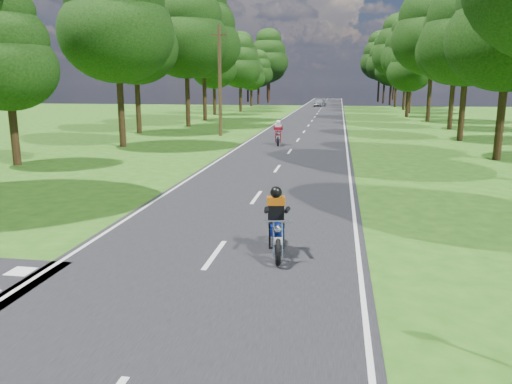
# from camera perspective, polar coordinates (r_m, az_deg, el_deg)

# --- Properties ---
(ground) EXTENTS (160.00, 160.00, 0.00)m
(ground) POSITION_cam_1_polar(r_m,az_deg,el_deg) (9.93, -7.58, -11.03)
(ground) COLOR #254E12
(ground) RESTS_ON ground
(main_road) EXTENTS (7.00, 140.00, 0.02)m
(main_road) POSITION_cam_1_polar(r_m,az_deg,el_deg) (58.90, 6.72, 8.50)
(main_road) COLOR black
(main_road) RESTS_ON ground
(road_markings) EXTENTS (7.40, 140.00, 0.01)m
(road_markings) POSITION_cam_1_polar(r_m,az_deg,el_deg) (57.04, 6.49, 8.40)
(road_markings) COLOR silver
(road_markings) RESTS_ON main_road
(treeline) EXTENTS (40.00, 115.35, 14.78)m
(treeline) POSITION_cam_1_polar(r_m,az_deg,el_deg) (68.91, 8.55, 15.87)
(treeline) COLOR black
(treeline) RESTS_ON ground
(telegraph_pole) EXTENTS (1.20, 0.26, 8.00)m
(telegraph_pole) POSITION_cam_1_polar(r_m,az_deg,el_deg) (37.73, -4.16, 12.59)
(telegraph_pole) COLOR #382616
(telegraph_pole) RESTS_ON ground
(rider_near_blue) EXTENTS (0.93, 1.95, 1.56)m
(rider_near_blue) POSITION_cam_1_polar(r_m,az_deg,el_deg) (11.55, 2.34, -3.33)
(rider_near_blue) COLOR navy
(rider_near_blue) RESTS_ON main_road
(rider_far_red) EXTENTS (0.83, 1.94, 1.57)m
(rider_far_red) POSITION_cam_1_polar(r_m,az_deg,el_deg) (32.10, 2.55, 6.81)
(rider_far_red) COLOR #A2130C
(rider_far_red) RESTS_ON main_road
(distant_car) EXTENTS (2.23, 3.88, 1.24)m
(distant_car) POSITION_cam_1_polar(r_m,az_deg,el_deg) (85.00, 7.31, 10.09)
(distant_car) COLOR #ADAFB4
(distant_car) RESTS_ON main_road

